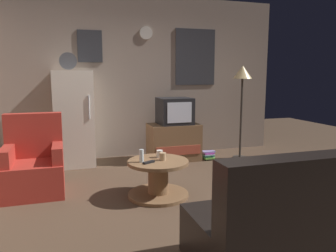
# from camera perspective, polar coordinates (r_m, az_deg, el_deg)

# --- Properties ---
(ground_plane) EXTENTS (12.00, 12.00, 0.00)m
(ground_plane) POSITION_cam_1_polar(r_m,az_deg,el_deg) (3.77, 2.87, -13.44)
(ground_plane) COLOR #4C3828
(wall_with_art) EXTENTS (5.20, 0.12, 2.78)m
(wall_with_art) POSITION_cam_1_polar(r_m,az_deg,el_deg) (5.85, -5.37, 8.45)
(wall_with_art) COLOR gray
(wall_with_art) RESTS_ON ground_plane
(fridge) EXTENTS (0.60, 0.62, 1.77)m
(fridge) POSITION_cam_1_polar(r_m,az_deg,el_deg) (5.41, -16.03, 1.32)
(fridge) COLOR silver
(fridge) RESTS_ON ground_plane
(tv_stand) EXTENTS (0.84, 0.53, 0.62)m
(tv_stand) POSITION_cam_1_polar(r_m,az_deg,el_deg) (5.58, 1.00, -2.78)
(tv_stand) COLOR brown
(tv_stand) RESTS_ON ground_plane
(crt_tv) EXTENTS (0.54, 0.51, 0.44)m
(crt_tv) POSITION_cam_1_polar(r_m,az_deg,el_deg) (5.50, 1.16, 2.63)
(crt_tv) COLOR black
(crt_tv) RESTS_ON tv_stand
(standing_lamp) EXTENTS (0.32, 0.32, 1.59)m
(standing_lamp) POSITION_cam_1_polar(r_m,az_deg,el_deg) (5.72, 12.78, 7.90)
(standing_lamp) COLOR #332D28
(standing_lamp) RESTS_ON ground_plane
(coffee_table) EXTENTS (0.72, 0.72, 0.44)m
(coffee_table) POSITION_cam_1_polar(r_m,az_deg,el_deg) (3.94, -1.71, -9.07)
(coffee_table) COLOR brown
(coffee_table) RESTS_ON ground_plane
(wine_glass) EXTENTS (0.05, 0.05, 0.15)m
(wine_glass) POSITION_cam_1_polar(r_m,az_deg,el_deg) (3.80, -4.63, -5.18)
(wine_glass) COLOR silver
(wine_glass) RESTS_ON coffee_table
(mug_ceramic_white) EXTENTS (0.08, 0.08, 0.09)m
(mug_ceramic_white) POSITION_cam_1_polar(r_m,az_deg,el_deg) (4.01, -1.49, -4.85)
(mug_ceramic_white) COLOR silver
(mug_ceramic_white) RESTS_ON coffee_table
(mug_ceramic_tan) EXTENTS (0.08, 0.08, 0.09)m
(mug_ceramic_tan) POSITION_cam_1_polar(r_m,az_deg,el_deg) (3.88, -0.91, -5.30)
(mug_ceramic_tan) COLOR tan
(mug_ceramic_tan) RESTS_ON coffee_table
(remote_control) EXTENTS (0.15, 0.10, 0.02)m
(remote_control) POSITION_cam_1_polar(r_m,az_deg,el_deg) (3.76, -3.35, -6.30)
(remote_control) COLOR black
(remote_control) RESTS_ON coffee_table
(armchair) EXTENTS (0.68, 0.68, 0.96)m
(armchair) POSITION_cam_1_polar(r_m,az_deg,el_deg) (4.35, -22.18, -6.38)
(armchair) COLOR #A52D23
(armchair) RESTS_ON ground_plane
(couch) EXTENTS (1.70, 0.80, 0.92)m
(couch) POSITION_cam_1_polar(r_m,az_deg,el_deg) (2.79, 22.92, -15.50)
(couch) COLOR black
(couch) RESTS_ON ground_plane
(book_stack) EXTENTS (0.22, 0.18, 0.15)m
(book_stack) POSITION_cam_1_polar(r_m,az_deg,el_deg) (5.67, 6.99, -5.04)
(book_stack) COLOR #504E41
(book_stack) RESTS_ON ground_plane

